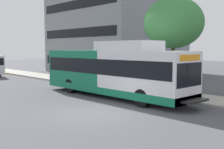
# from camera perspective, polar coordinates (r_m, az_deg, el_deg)

# --- Properties ---
(ground_plane) EXTENTS (120.00, 120.00, 0.00)m
(ground_plane) POSITION_cam_1_polar(r_m,az_deg,el_deg) (20.56, -17.81, -3.82)
(ground_plane) COLOR #4C4C51
(sidewalk_curb) EXTENTS (3.00, 56.00, 0.14)m
(sidewalk_curb) POSITION_cam_1_polar(r_m,az_deg,el_deg) (22.86, 0.50, -2.48)
(sidewalk_curb) COLOR #A8A399
(sidewalk_curb) RESTS_ON ground
(transit_bus) EXTENTS (2.58, 12.25, 3.65)m
(transit_bus) POSITION_cam_1_polar(r_m,az_deg,el_deg) (18.29, 0.16, 0.71)
(transit_bus) COLOR white
(transit_bus) RESTS_ON ground
(street_tree_near_stop) EXTENTS (4.18, 4.18, 6.61)m
(street_tree_near_stop) POSITION_cam_1_polar(r_m,az_deg,el_deg) (20.13, 12.54, 10.30)
(street_tree_near_stop) COLOR #4C3823
(street_tree_near_stop) RESTS_ON sidewalk_curb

